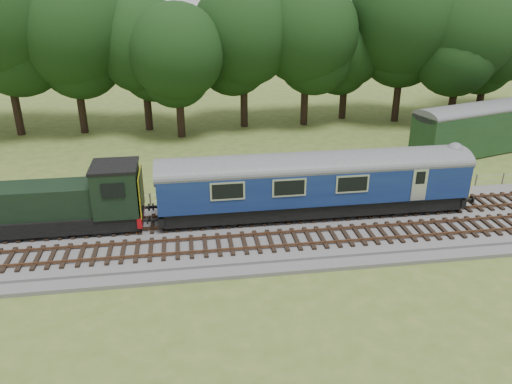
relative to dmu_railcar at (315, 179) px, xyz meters
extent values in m
plane|color=#476123|center=(-1.70, -1.40, -2.61)|extent=(120.00, 120.00, 0.00)
cube|color=#4C4C4F|center=(-1.70, -1.40, -2.43)|extent=(70.00, 7.00, 0.35)
cube|color=brown|center=(-1.70, -0.72, -2.12)|extent=(66.50, 0.07, 0.14)
cube|color=brown|center=(-1.70, 0.72, -2.12)|extent=(66.50, 0.07, 0.14)
cube|color=brown|center=(-1.70, -3.72, -2.12)|extent=(66.50, 0.07, 0.14)
cube|color=brown|center=(-1.70, -2.28, -2.12)|extent=(66.50, 0.07, 0.14)
cube|color=black|center=(-0.01, 0.00, -1.55)|extent=(17.46, 2.52, 0.85)
cube|color=navy|center=(-0.01, 0.00, -0.12)|extent=(18.00, 2.80, 2.05)
cube|color=#FBEF15|center=(9.01, 0.00, -0.50)|extent=(0.06, 2.74, 1.30)
cube|color=black|center=(5.99, 0.00, -1.75)|extent=(2.60, 2.00, 0.55)
cube|color=black|center=(-6.01, 0.00, -1.75)|extent=(2.60, 2.00, 0.55)
cube|color=black|center=(-14.41, 0.00, -1.60)|extent=(8.73, 2.39, 0.85)
cube|color=black|center=(-15.61, 0.00, -0.35)|extent=(6.30, 2.08, 1.70)
cube|color=black|center=(-11.21, 0.00, 0.05)|extent=(2.40, 2.55, 2.60)
cube|color=#9B0B10|center=(-10.03, 0.00, -1.55)|extent=(0.25, 2.60, 0.55)
cube|color=#FBEF15|center=(-9.89, 0.00, -0.15)|extent=(0.06, 2.55, 2.30)
imported|color=#F0580C|center=(-10.42, -0.87, -1.36)|extent=(0.67, 0.46, 1.80)
cube|color=#183518|center=(18.32, 10.67, -0.70)|extent=(16.13, 7.17, 3.61)
cube|color=#183518|center=(16.73, 12.26, -1.49)|extent=(3.53, 3.53, 2.22)
cube|color=black|center=(16.73, 12.26, -0.29)|extent=(3.88, 3.88, 0.18)
camera|label=1|loc=(-7.30, -26.09, 10.72)|focal=35.00mm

